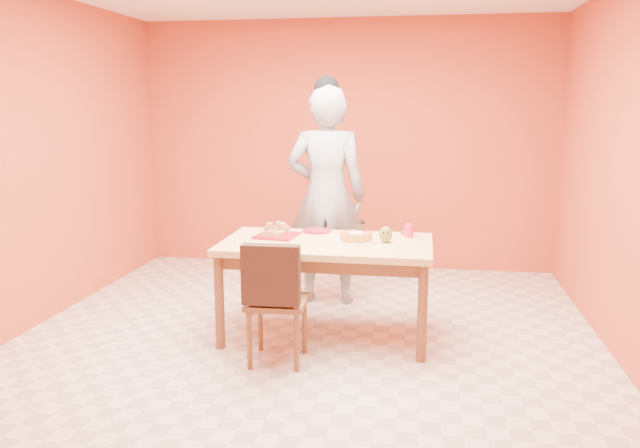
% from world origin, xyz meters
% --- Properties ---
extents(floor, '(5.00, 5.00, 0.00)m').
position_xyz_m(floor, '(0.00, 0.00, 0.00)').
color(floor, beige).
rests_on(floor, ground).
extents(wall_back, '(4.50, 0.00, 4.50)m').
position_xyz_m(wall_back, '(0.00, 2.50, 1.35)').
color(wall_back, '#BE472C').
rests_on(wall_back, floor).
extents(wall_left, '(0.00, 5.00, 5.00)m').
position_xyz_m(wall_left, '(-2.25, 0.00, 1.35)').
color(wall_left, '#BE472C').
rests_on(wall_left, floor).
extents(dining_table, '(1.60, 0.90, 0.76)m').
position_xyz_m(dining_table, '(0.14, 0.28, 0.67)').
color(dining_table, '#EFD57D').
rests_on(dining_table, floor).
extents(dining_chair, '(0.42, 0.49, 0.89)m').
position_xyz_m(dining_chair, '(-0.12, -0.28, 0.46)').
color(dining_chair, brown).
rests_on(dining_chair, floor).
extents(pastry_pile, '(0.28, 0.28, 0.09)m').
position_xyz_m(pastry_pile, '(-0.28, 0.39, 0.82)').
color(pastry_pile, tan).
rests_on(pastry_pile, pastry_platter).
extents(person, '(0.73, 0.50, 1.96)m').
position_xyz_m(person, '(-0.00, 1.16, 0.98)').
color(person, gray).
rests_on(person, floor).
extents(pastry_platter, '(0.35, 0.35, 0.02)m').
position_xyz_m(pastry_platter, '(-0.28, 0.39, 0.77)').
color(pastry_platter, maroon).
rests_on(pastry_platter, dining_table).
extents(red_dinner_plate, '(0.30, 0.30, 0.01)m').
position_xyz_m(red_dinner_plate, '(-0.00, 0.63, 0.77)').
color(red_dinner_plate, maroon).
rests_on(red_dinner_plate, dining_table).
extents(white_cake_plate, '(0.39, 0.39, 0.01)m').
position_xyz_m(white_cake_plate, '(0.36, 0.30, 0.77)').
color(white_cake_plate, white).
rests_on(white_cake_plate, dining_table).
extents(sponge_cake, '(0.27, 0.27, 0.06)m').
position_xyz_m(sponge_cake, '(0.36, 0.30, 0.80)').
color(sponge_cake, gold).
rests_on(sponge_cake, white_cake_plate).
extents(cake_server, '(0.12, 0.29, 0.01)m').
position_xyz_m(cake_server, '(0.37, 0.48, 0.84)').
color(cake_server, silver).
rests_on(cake_server, sponge_cake).
extents(egg_ornament, '(0.10, 0.08, 0.12)m').
position_xyz_m(egg_ornament, '(0.59, 0.32, 0.82)').
color(egg_ornament, olive).
rests_on(egg_ornament, dining_table).
extents(magenta_glass, '(0.08, 0.08, 0.10)m').
position_xyz_m(magenta_glass, '(0.76, 0.55, 0.81)').
color(magenta_glass, '#CD1E51').
rests_on(magenta_glass, dining_table).
extents(checker_tin, '(0.11, 0.11, 0.03)m').
position_xyz_m(checker_tin, '(0.73, 0.63, 0.77)').
color(checker_tin, '#321E0D').
rests_on(checker_tin, dining_table).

